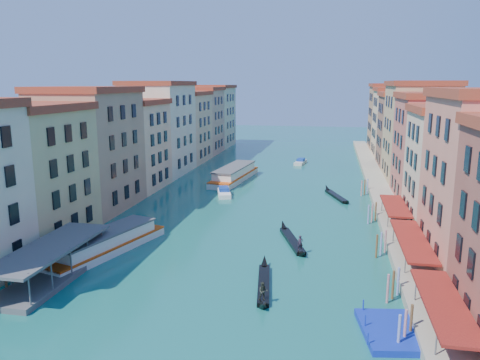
# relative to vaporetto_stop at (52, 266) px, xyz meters

# --- Properties ---
(ground) EXTENTS (400.00, 400.00, 0.00)m
(ground) POSITION_rel_vaporetto_stop_xyz_m (16.00, -12.00, -1.44)
(ground) COLOR #166157
(ground) RESTS_ON ground
(left_bank_palazzos) EXTENTS (12.80, 128.40, 21.00)m
(left_bank_palazzos) POSITION_rel_vaporetto_stop_xyz_m (-10.00, 52.68, 8.27)
(left_bank_palazzos) COLOR beige
(left_bank_palazzos) RESTS_ON ground
(right_bank_palazzos) EXTENTS (12.80, 128.40, 21.00)m
(right_bank_palazzos) POSITION_rel_vaporetto_stop_xyz_m (46.00, 53.00, 8.31)
(right_bank_palazzos) COLOR brown
(right_bank_palazzos) RESTS_ON ground
(quay) EXTENTS (4.00, 140.00, 1.00)m
(quay) POSITION_rel_vaporetto_stop_xyz_m (38.00, 53.00, -0.94)
(quay) COLOR #A49C84
(quay) RESTS_ON ground
(restaurant_awnings) EXTENTS (3.20, 44.55, 3.12)m
(restaurant_awnings) POSITION_rel_vaporetto_stop_xyz_m (38.19, 11.00, 1.55)
(restaurant_awnings) COLOR maroon
(restaurant_awnings) RESTS_ON ground
(vaporetto_stop) EXTENTS (5.40, 16.40, 3.65)m
(vaporetto_stop) POSITION_rel_vaporetto_stop_xyz_m (0.00, 0.00, 0.00)
(vaporetto_stop) COLOR #525254
(vaporetto_stop) RESTS_ON ground
(mooring_poles_right) EXTENTS (1.44, 54.24, 3.20)m
(mooring_poles_right) POSITION_rel_vaporetto_stop_xyz_m (35.10, 16.80, -0.14)
(mooring_poles_right) COLOR brown
(mooring_poles_right) RESTS_ON ground
(mooring_poles_left) EXTENTS (0.24, 8.24, 3.20)m
(mooring_poles_left) POSITION_rel_vaporetto_stop_xyz_m (-2.50, 0.00, -0.14)
(mooring_poles_left) COLOR brown
(mooring_poles_left) RESTS_ON ground
(vaporetto_near) EXTENTS (8.95, 18.61, 2.70)m
(vaporetto_near) POSITION_rel_vaporetto_stop_xyz_m (2.00, 8.39, -0.22)
(vaporetto_near) COLOR white
(vaporetto_near) RESTS_ON ground
(vaporetto_far) EXTENTS (7.11, 21.00, 3.06)m
(vaporetto_far) POSITION_rel_vaporetto_stop_xyz_m (8.46, 54.49, -0.06)
(vaporetto_far) COLOR silver
(vaporetto_far) RESTS_ON ground
(gondola_fore) EXTENTS (5.00, 12.65, 2.59)m
(gondola_fore) POSITION_rel_vaporetto_stop_xyz_m (24.16, 16.50, -1.00)
(gondola_fore) COLOR black
(gondola_fore) RESTS_ON ground
(gondola_right) EXTENTS (2.54, 12.42, 2.48)m
(gondola_right) POSITION_rel_vaporetto_stop_xyz_m (22.49, 2.13, -0.97)
(gondola_right) COLOR black
(gondola_right) RESTS_ON ground
(gondola_far) EXTENTS (5.05, 11.90, 1.75)m
(gondola_far) POSITION_rel_vaporetto_stop_xyz_m (29.86, 43.13, -1.08)
(gondola_far) COLOR black
(gondola_far) RESTS_ON ground
(motorboat_mid) EXTENTS (4.08, 7.24, 1.43)m
(motorboat_mid) POSITION_rel_vaporetto_stop_xyz_m (9.34, 40.73, -0.88)
(motorboat_mid) COLOR white
(motorboat_mid) RESTS_ON ground
(motorboat_far) EXTENTS (2.99, 6.83, 1.37)m
(motorboat_far) POSITION_rel_vaporetto_stop_xyz_m (20.96, 78.30, -0.91)
(motorboat_far) COLOR beige
(motorboat_far) RESTS_ON ground
(blue_dock) EXTENTS (5.61, 7.50, 0.57)m
(blue_dock) POSITION_rel_vaporetto_stop_xyz_m (34.15, -4.86, -1.15)
(blue_dock) COLOR #112BAB
(blue_dock) RESTS_ON ground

